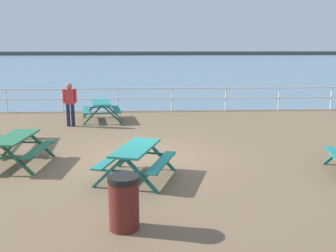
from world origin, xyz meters
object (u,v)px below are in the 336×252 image
Objects in this scene: visitor at (70,102)px; picnic_table_mid_centre at (15,143)px; picnic_table_near_right at (101,106)px; picnic_table_near_left at (136,155)px; litter_bin at (124,202)px.

picnic_table_mid_centre is at bearing -8.51° from visitor.
picnic_table_mid_centre is 1.17× the size of visitor.
visitor is (-1.05, -1.12, 0.36)m from picnic_table_near_right.
picnic_table_mid_centre is (-3.17, 1.22, 0.00)m from picnic_table_near_left.
visitor reaches higher than picnic_table_near_right.
litter_bin reaches higher than picnic_table_near_right.
litter_bin is (2.54, -8.71, -0.47)m from visitor.
picnic_table_near_right is 2.12× the size of litter_bin.
litter_bin is at bearing 13.41° from visitor.
picnic_table_near_left is 7.45m from picnic_table_near_right.
visitor reaches higher than picnic_table_near_left.
picnic_table_mid_centre is (-1.54, -6.05, 0.00)m from picnic_table_near_right.
visitor is at bearing -0.23° from picnic_table_mid_centre.
litter_bin is at bearing 179.52° from picnic_table_near_right.
picnic_table_near_right is 1.21× the size of visitor.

